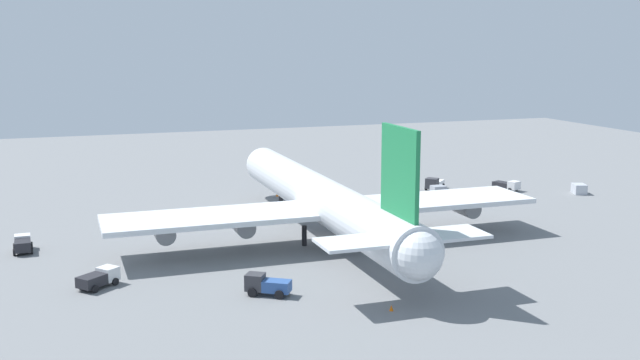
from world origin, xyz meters
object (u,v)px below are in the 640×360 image
object	(u,v)px
pushback_tractor	(507,185)
safety_cone_nose	(277,194)
cargo_airplane	(321,199)
maintenance_van	(23,244)
baggage_tug	(434,183)
cargo_loader	(99,278)
cargo_container_aft	(438,191)
cargo_container_fore	(579,189)
catering_truck	(266,285)
safety_cone_tail	(391,308)

from	to	relation	value
pushback_tractor	safety_cone_nose	distance (m)	44.17
cargo_airplane	maintenance_van	bearing A→B (deg)	80.37
baggage_tug	cargo_loader	xyz separation A→B (m)	(-39.37, 64.22, -0.10)
pushback_tractor	cargo_container_aft	world-z (taller)	pushback_tractor
cargo_loader	cargo_container_aft	bearing A→B (deg)	-61.49
maintenance_van	cargo_container_aft	world-z (taller)	maintenance_van
cargo_loader	pushback_tractor	bearing A→B (deg)	-66.07
baggage_tug	cargo_container_fore	world-z (taller)	baggage_tug
safety_cone_nose	baggage_tug	bearing A→B (deg)	-97.23
baggage_tug	cargo_container_aft	size ratio (longest dim) A/B	2.13
cargo_airplane	safety_cone_nose	distance (m)	31.75
cargo_loader	safety_cone_nose	bearing A→B (deg)	-38.15
catering_truck	safety_cone_nose	xyz separation A→B (m)	(52.37, -16.37, -0.83)
cargo_container_aft	safety_cone_tail	distance (m)	61.85
safety_cone_tail	cargo_airplane	bearing A→B (deg)	-5.20
cargo_airplane	baggage_tug	xyz separation A→B (m)	(27.34, -32.71, -4.66)
cargo_loader	safety_cone_nose	size ratio (longest dim) A/B	6.38
catering_truck	maintenance_van	distance (m)	38.58
cargo_loader	maintenance_van	world-z (taller)	cargo_loader
cargo_loader	maintenance_van	size ratio (longest dim) A/B	1.08
cargo_airplane	baggage_tug	size ratio (longest dim) A/B	12.75
catering_truck	cargo_container_aft	distance (m)	61.81
cargo_loader	cargo_container_fore	world-z (taller)	cargo_loader
cargo_loader	cargo_container_aft	distance (m)	70.65
catering_truck	cargo_loader	xyz separation A→B (m)	(9.16, 17.57, -0.13)
catering_truck	baggage_tug	distance (m)	67.31
catering_truck	baggage_tug	size ratio (longest dim) A/B	0.98
baggage_tug	cargo_container_fore	size ratio (longest dim) A/B	1.54
cargo_container_fore	safety_cone_nose	world-z (taller)	cargo_container_fore
catering_truck	safety_cone_nose	distance (m)	54.87
baggage_tug	pushback_tractor	bearing A→B (deg)	-111.49
catering_truck	safety_cone_nose	size ratio (longest dim) A/B	6.47
safety_cone_nose	safety_cone_tail	world-z (taller)	safety_cone_nose
cargo_airplane	safety_cone_nose	world-z (taller)	cargo_airplane
pushback_tractor	cargo_container_fore	world-z (taller)	pushback_tractor
baggage_tug	pushback_tractor	distance (m)	13.94
pushback_tractor	catering_truck	bearing A→B (deg)	126.07
baggage_tug	catering_truck	bearing A→B (deg)	136.13
safety_cone_nose	safety_cone_tail	bearing A→B (deg)	175.17
cargo_airplane	safety_cone_tail	bearing A→B (deg)	174.80
cargo_container_fore	safety_cone_nose	distance (m)	56.45
maintenance_van	safety_cone_tail	distance (m)	52.98
cargo_airplane	cargo_container_aft	xyz separation A→B (m)	(21.70, -30.57, -4.90)
maintenance_van	safety_cone_nose	world-z (taller)	maintenance_van
maintenance_van	cargo_container_aft	size ratio (longest dim) A/B	1.91
safety_cone_nose	catering_truck	bearing A→B (deg)	162.64
cargo_container_aft	safety_cone_nose	bearing A→B (deg)	71.37
maintenance_van	safety_cone_tail	size ratio (longest dim) A/B	7.48
catering_truck	pushback_tractor	bearing A→B (deg)	-53.93
catering_truck	safety_cone_tail	world-z (taller)	catering_truck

